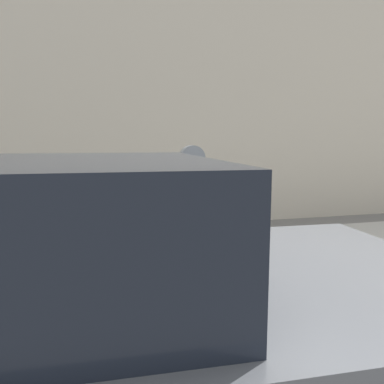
{
  "coord_description": "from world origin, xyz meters",
  "views": [
    {
      "loc": [
        -1.23,
        -2.25,
        1.65
      ],
      "look_at": [
        -0.39,
        0.96,
        1.18
      ],
      "focal_mm": 35.0,
      "sensor_mm": 36.0,
      "label": 1
    }
  ],
  "objects": [
    {
      "name": "building_facade",
      "position": [
        0.0,
        4.85,
        2.4
      ],
      "size": [
        24.0,
        0.3,
        4.81
      ],
      "color": "beige",
      "rests_on": "ground_plane"
    },
    {
      "name": "sidewalk",
      "position": [
        0.0,
        2.2,
        0.05
      ],
      "size": [
        24.0,
        2.8,
        0.11
      ],
      "color": "#ADAAA3",
      "rests_on": "ground_plane"
    },
    {
      "name": "parking_meter",
      "position": [
        -0.39,
        0.96,
        1.19
      ],
      "size": [
        0.22,
        0.13,
        1.49
      ],
      "color": "gray",
      "rests_on": "sidewalk"
    },
    {
      "name": "ground_plane",
      "position": [
        0.0,
        0.0,
        0.0
      ],
      "size": [
        60.0,
        60.0,
        0.0
      ],
      "primitive_type": "plane",
      "color": "slate"
    }
  ]
}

